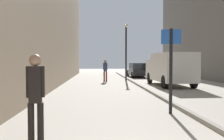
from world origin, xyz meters
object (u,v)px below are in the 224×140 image
at_px(street_sign_post, 171,63).
at_px(lamp_post, 126,48).
at_px(delivery_van, 170,68).
at_px(pedestrian_mid_block, 35,93).
at_px(parked_car, 138,70).
at_px(pedestrian_main_foreground, 105,69).

distance_m(street_sign_post, lamp_post, 13.23).
bearing_deg(lamp_post, delivery_van, -62.77).
distance_m(pedestrian_mid_block, delivery_van, 12.72).
relative_size(parked_car, lamp_post, 0.89).
xyz_separation_m(pedestrian_main_foreground, lamp_post, (1.79, 1.17, 1.72)).
bearing_deg(parked_car, pedestrian_main_foreground, -124.28).
distance_m(pedestrian_mid_block, lamp_post, 16.31).
xyz_separation_m(pedestrian_main_foreground, delivery_van, (4.15, -3.43, 0.16)).
height_order(street_sign_post, lamp_post, lamp_post).
distance_m(pedestrian_main_foreground, parked_car, 6.65).
height_order(delivery_van, street_sign_post, street_sign_post).
height_order(delivery_van, lamp_post, lamp_post).
xyz_separation_m(pedestrian_mid_block, parked_car, (5.43, 20.23, -0.29)).
xyz_separation_m(delivery_van, parked_car, (-0.57, 9.02, -0.46)).
height_order(pedestrian_main_foreground, pedestrian_mid_block, pedestrian_main_foreground).
xyz_separation_m(pedestrian_mid_block, street_sign_post, (3.42, 2.63, 0.54)).
relative_size(pedestrian_main_foreground, lamp_post, 0.37).
bearing_deg(pedestrian_mid_block, lamp_post, -107.96).
distance_m(pedestrian_mid_block, street_sign_post, 4.35).
relative_size(delivery_van, lamp_post, 1.09).
xyz_separation_m(pedestrian_main_foreground, street_sign_post, (1.57, -12.01, 0.54)).
relative_size(delivery_van, parked_car, 1.22).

